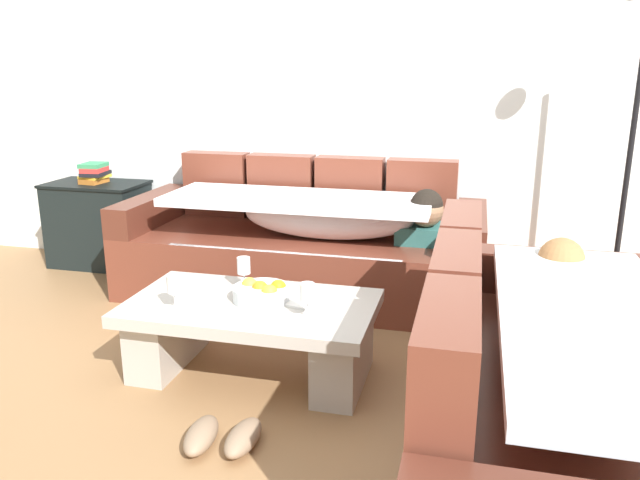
{
  "coord_description": "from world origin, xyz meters",
  "views": [
    {
      "loc": [
        0.94,
        -2.2,
        1.48
      ],
      "look_at": [
        0.13,
        1.03,
        0.55
      ],
      "focal_mm": 34.86,
      "sensor_mm": 36.0,
      "label": 1
    }
  ],
  "objects_px": {
    "open_magazine": "(293,298)",
    "pair_of_shoes": "(222,436)",
    "wine_glass_near_left": "(174,285)",
    "wine_glass_far_back": "(244,267)",
    "side_cabinet": "(99,224)",
    "coffee_table": "(252,329)",
    "fruit_bowl": "(262,292)",
    "wine_glass_near_right": "(307,294)",
    "couch_along_wall": "(307,246)",
    "book_stack_on_cabinet": "(94,173)",
    "floor_lamp": "(624,135)",
    "couch_near_window": "(552,399)"
  },
  "relations": [
    {
      "from": "book_stack_on_cabinet",
      "to": "couch_near_window",
      "type": "bearing_deg",
      "value": -32.02
    },
    {
      "from": "wine_glass_far_back",
      "to": "side_cabinet",
      "type": "height_order",
      "value": "side_cabinet"
    },
    {
      "from": "couch_along_wall",
      "to": "couch_near_window",
      "type": "bearing_deg",
      "value": -51.18
    },
    {
      "from": "couch_along_wall",
      "to": "wine_glass_near_left",
      "type": "height_order",
      "value": "couch_along_wall"
    },
    {
      "from": "fruit_bowl",
      "to": "wine_glass_near_left",
      "type": "xyz_separation_m",
      "value": [
        -0.36,
        -0.2,
        0.07
      ]
    },
    {
      "from": "wine_glass_far_back",
      "to": "book_stack_on_cabinet",
      "type": "relative_size",
      "value": 0.72
    },
    {
      "from": "couch_along_wall",
      "to": "side_cabinet",
      "type": "xyz_separation_m",
      "value": [
        -1.71,
        0.23,
        -0.01
      ]
    },
    {
      "from": "coffee_table",
      "to": "wine_glass_near_left",
      "type": "distance_m",
      "value": 0.44
    },
    {
      "from": "couch_along_wall",
      "to": "book_stack_on_cabinet",
      "type": "xyz_separation_m",
      "value": [
        -1.71,
        0.22,
        0.38
      ]
    },
    {
      "from": "couch_near_window",
      "to": "wine_glass_near_right",
      "type": "bearing_deg",
      "value": 68.29
    },
    {
      "from": "open_magazine",
      "to": "side_cabinet",
      "type": "relative_size",
      "value": 0.39
    },
    {
      "from": "fruit_bowl",
      "to": "open_magazine",
      "type": "relative_size",
      "value": 1.0
    },
    {
      "from": "wine_glass_near_left",
      "to": "floor_lamp",
      "type": "bearing_deg",
      "value": 31.56
    },
    {
      "from": "coffee_table",
      "to": "pair_of_shoes",
      "type": "distance_m",
      "value": 0.66
    },
    {
      "from": "wine_glass_near_left",
      "to": "pair_of_shoes",
      "type": "relative_size",
      "value": 0.54
    },
    {
      "from": "book_stack_on_cabinet",
      "to": "floor_lamp",
      "type": "relative_size",
      "value": 0.12
    },
    {
      "from": "wine_glass_near_left",
      "to": "open_magazine",
      "type": "xyz_separation_m",
      "value": [
        0.5,
        0.26,
        -0.11
      ]
    },
    {
      "from": "couch_near_window",
      "to": "coffee_table",
      "type": "distance_m",
      "value": 1.43
    },
    {
      "from": "couch_near_window",
      "to": "wine_glass_near_right",
      "type": "distance_m",
      "value": 1.1
    },
    {
      "from": "wine_glass_near_left",
      "to": "wine_glass_near_right",
      "type": "bearing_deg",
      "value": 3.97
    },
    {
      "from": "fruit_bowl",
      "to": "side_cabinet",
      "type": "height_order",
      "value": "side_cabinet"
    },
    {
      "from": "coffee_table",
      "to": "wine_glass_near_right",
      "type": "xyz_separation_m",
      "value": [
        0.32,
        -0.12,
        0.26
      ]
    },
    {
      "from": "couch_along_wall",
      "to": "couch_near_window",
      "type": "distance_m",
      "value": 2.18
    },
    {
      "from": "floor_lamp",
      "to": "pair_of_shoes",
      "type": "distance_m",
      "value": 2.67
    },
    {
      "from": "fruit_bowl",
      "to": "side_cabinet",
      "type": "distance_m",
      "value": 2.26
    },
    {
      "from": "wine_glass_near_left",
      "to": "floor_lamp",
      "type": "xyz_separation_m",
      "value": [
        2.12,
        1.3,
        0.62
      ]
    },
    {
      "from": "couch_near_window",
      "to": "floor_lamp",
      "type": "distance_m",
      "value": 1.89
    },
    {
      "from": "fruit_bowl",
      "to": "wine_glass_near_right",
      "type": "height_order",
      "value": "wine_glass_near_right"
    },
    {
      "from": "open_magazine",
      "to": "pair_of_shoes",
      "type": "xyz_separation_m",
      "value": [
        -0.09,
        -0.71,
        -0.34
      ]
    },
    {
      "from": "wine_glass_near_right",
      "to": "side_cabinet",
      "type": "distance_m",
      "value": 2.57
    },
    {
      "from": "side_cabinet",
      "to": "book_stack_on_cabinet",
      "type": "xyz_separation_m",
      "value": [
        0.0,
        -0.0,
        0.39
      ]
    },
    {
      "from": "wine_glass_near_left",
      "to": "wine_glass_far_back",
      "type": "relative_size",
      "value": 1.0
    },
    {
      "from": "wine_glass_far_back",
      "to": "side_cabinet",
      "type": "xyz_separation_m",
      "value": [
        -1.65,
        1.23,
        -0.17
      ]
    },
    {
      "from": "wine_glass_far_back",
      "to": "floor_lamp",
      "type": "xyz_separation_m",
      "value": [
        1.9,
        0.96,
        0.62
      ]
    },
    {
      "from": "book_stack_on_cabinet",
      "to": "side_cabinet",
      "type": "bearing_deg",
      "value": 140.04
    },
    {
      "from": "open_magazine",
      "to": "book_stack_on_cabinet",
      "type": "relative_size",
      "value": 1.22
    },
    {
      "from": "fruit_bowl",
      "to": "coffee_table",
      "type": "bearing_deg",
      "value": -142.61
    },
    {
      "from": "couch_near_window",
      "to": "wine_glass_far_back",
      "type": "relative_size",
      "value": 12.31
    },
    {
      "from": "open_magazine",
      "to": "pair_of_shoes",
      "type": "height_order",
      "value": "open_magazine"
    },
    {
      "from": "couch_near_window",
      "to": "fruit_bowl",
      "type": "relative_size",
      "value": 7.3
    },
    {
      "from": "wine_glass_near_left",
      "to": "wine_glass_far_back",
      "type": "xyz_separation_m",
      "value": [
        0.22,
        0.34,
        0.0
      ]
    },
    {
      "from": "wine_glass_near_right",
      "to": "floor_lamp",
      "type": "bearing_deg",
      "value": 40.24
    },
    {
      "from": "couch_along_wall",
      "to": "side_cabinet",
      "type": "bearing_deg",
      "value": 172.48
    },
    {
      "from": "couch_along_wall",
      "to": "pair_of_shoes",
      "type": "height_order",
      "value": "couch_along_wall"
    },
    {
      "from": "couch_along_wall",
      "to": "side_cabinet",
      "type": "height_order",
      "value": "couch_along_wall"
    },
    {
      "from": "fruit_bowl",
      "to": "floor_lamp",
      "type": "relative_size",
      "value": 0.14
    },
    {
      "from": "couch_along_wall",
      "to": "wine_glass_near_left",
      "type": "xyz_separation_m",
      "value": [
        -0.28,
        -1.34,
        0.16
      ]
    },
    {
      "from": "pair_of_shoes",
      "to": "side_cabinet",
      "type": "bearing_deg",
      "value": 132.4
    },
    {
      "from": "wine_glass_near_left",
      "to": "pair_of_shoes",
      "type": "distance_m",
      "value": 0.76
    },
    {
      "from": "couch_along_wall",
      "to": "pair_of_shoes",
      "type": "distance_m",
      "value": 1.82
    }
  ]
}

